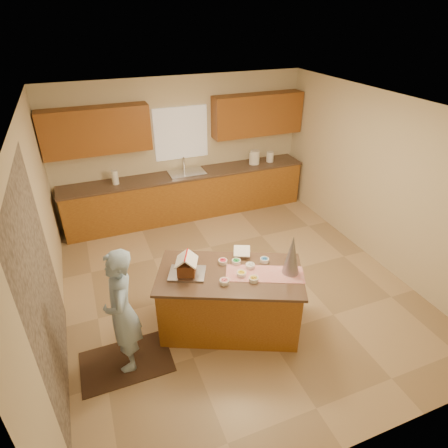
{
  "coord_description": "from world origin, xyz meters",
  "views": [
    {
      "loc": [
        -1.87,
        -4.29,
        3.77
      ],
      "look_at": [
        -0.1,
        0.2,
        1.0
      ],
      "focal_mm": 30.44,
      "sensor_mm": 36.0,
      "label": 1
    }
  ],
  "objects": [
    {
      "name": "cookbook",
      "position": [
        -0.13,
        -0.51,
        0.97
      ],
      "size": [
        0.26,
        0.24,
        0.09
      ],
      "primitive_type": "cube",
      "rotation": [
        -1.13,
        0.0,
        -0.42
      ],
      "color": "white",
      "rests_on": "island_top"
    },
    {
      "name": "wall_left",
      "position": [
        -2.5,
        0.0,
        1.35
      ],
      "size": [
        5.5,
        5.5,
        0.0
      ],
      "primitive_type": "plane",
      "color": "beige",
      "rests_on": "floor"
    },
    {
      "name": "candy_bowls",
      "position": [
        -0.25,
        -0.8,
        0.91
      ],
      "size": [
        0.76,
        0.59,
        0.05
      ],
      "color": "green",
      "rests_on": "island_top"
    },
    {
      "name": "island_top",
      "position": [
        -0.41,
        -0.78,
        0.87
      ],
      "size": [
        2.04,
        1.6,
        0.04
      ],
      "primitive_type": "cube",
      "rotation": [
        0.0,
        0.0,
        -0.42
      ],
      "color": "brown",
      "rests_on": "island_base"
    },
    {
      "name": "gingerbread_house",
      "position": [
        -0.91,
        -0.61,
        1.01
      ],
      "size": [
        0.35,
        0.35,
        0.27
      ],
      "color": "#592517",
      "rests_on": "baking_tray"
    },
    {
      "name": "paper_towel",
      "position": [
        -1.37,
        2.45,
        1.05
      ],
      "size": [
        0.12,
        0.12,
        0.26
      ],
      "primitive_type": "cylinder",
      "color": "white",
      "rests_on": "back_counter_top"
    },
    {
      "name": "floor",
      "position": [
        0.0,
        0.0,
        0.0
      ],
      "size": [
        5.5,
        5.5,
        0.0
      ],
      "primitive_type": "plane",
      "color": "tan",
      "rests_on": "ground"
    },
    {
      "name": "ceiling",
      "position": [
        0.0,
        0.0,
        2.7
      ],
      "size": [
        5.5,
        5.5,
        0.0
      ],
      "primitive_type": "plane",
      "color": "silver",
      "rests_on": "floor"
    },
    {
      "name": "wall_back",
      "position": [
        0.0,
        2.75,
        1.35
      ],
      "size": [
        5.5,
        5.5,
        0.0
      ],
      "primitive_type": "plane",
      "color": "beige",
      "rests_on": "floor"
    },
    {
      "name": "canister_c",
      "position": [
        1.83,
        2.45,
        1.03
      ],
      "size": [
        0.15,
        0.15,
        0.22
      ],
      "primitive_type": "cylinder",
      "color": "white",
      "rests_on": "back_counter_top"
    },
    {
      "name": "baking_tray",
      "position": [
        -0.91,
        -0.61,
        0.9
      ],
      "size": [
        0.54,
        0.48,
        0.02
      ],
      "primitive_type": "cube",
      "rotation": [
        0.0,
        0.0,
        -0.42
      ],
      "color": "silver",
      "rests_on": "island_top"
    },
    {
      "name": "back_counter_top",
      "position": [
        0.0,
        2.45,
        0.9
      ],
      "size": [
        4.85,
        0.63,
        0.04
      ],
      "primitive_type": "cube",
      "color": "brown",
      "rests_on": "back_counter_base"
    },
    {
      "name": "wall_front",
      "position": [
        0.0,
        -2.75,
        1.35
      ],
      "size": [
        5.5,
        5.5,
        0.0
      ],
      "primitive_type": "plane",
      "color": "beige",
      "rests_on": "floor"
    },
    {
      "name": "wall_right",
      "position": [
        2.5,
        0.0,
        1.35
      ],
      "size": [
        5.5,
        5.5,
        0.0
      ],
      "primitive_type": "plane",
      "color": "beige",
      "rests_on": "floor"
    },
    {
      "name": "canister_b",
      "position": [
        1.47,
        2.45,
        1.06
      ],
      "size": [
        0.2,
        0.2,
        0.28
      ],
      "primitive_type": "cylinder",
      "color": "white",
      "rests_on": "back_counter_top"
    },
    {
      "name": "island_base",
      "position": [
        -0.41,
        -0.78,
        0.42
      ],
      "size": [
        1.94,
        1.5,
        0.85
      ],
      "primitive_type": "cube",
      "rotation": [
        0.0,
        0.0,
        -0.42
      ],
      "color": "#98621F",
      "rests_on": "floor"
    },
    {
      "name": "faucet",
      "position": [
        0.0,
        2.63,
        1.06
      ],
      "size": [
        0.03,
        0.03,
        0.28
      ],
      "primitive_type": "cylinder",
      "color": "silver",
      "rests_on": "back_counter_top"
    },
    {
      "name": "sink",
      "position": [
        0.0,
        2.45,
        0.89
      ],
      "size": [
        0.7,
        0.45,
        0.12
      ],
      "primitive_type": "cube",
      "color": "silver",
      "rests_on": "back_counter_top"
    },
    {
      "name": "stone_accent",
      "position": [
        -2.48,
        -0.8,
        1.25
      ],
      "size": [
        0.0,
        2.5,
        2.5
      ],
      "primitive_type": "plane",
      "rotation": [
        1.57,
        0.0,
        1.57
      ],
      "color": "gray",
      "rests_on": "wall_left"
    },
    {
      "name": "rug",
      "position": [
        -1.81,
        -0.9,
        0.01
      ],
      "size": [
        1.07,
        0.7,
        0.01
      ],
      "primitive_type": "cube",
      "color": "black",
      "rests_on": "floor"
    },
    {
      "name": "back_counter_base",
      "position": [
        0.0,
        2.45,
        0.44
      ],
      "size": [
        4.8,
        0.6,
        0.88
      ],
      "primitive_type": "cube",
      "color": "#98621F",
      "rests_on": "floor"
    },
    {
      "name": "upper_cabinet_right",
      "position": [
        1.55,
        2.57,
        1.9
      ],
      "size": [
        1.85,
        0.35,
        0.8
      ],
      "primitive_type": "cube",
      "color": "brown",
      "rests_on": "wall_back"
    },
    {
      "name": "tinsel_tree",
      "position": [
        0.3,
        -1.05,
        1.15
      ],
      "size": [
        0.28,
        0.28,
        0.53
      ],
      "primitive_type": "cone",
      "rotation": [
        0.0,
        0.0,
        -0.42
      ],
      "color": "#AEADB9",
      "rests_on": "island_top"
    },
    {
      "name": "window_curtain",
      "position": [
        0.0,
        2.72,
        1.65
      ],
      "size": [
        1.05,
        0.03,
        1.0
      ],
      "primitive_type": "cube",
      "color": "white",
      "rests_on": "wall_back"
    },
    {
      "name": "upper_cabinet_left",
      "position": [
        -1.55,
        2.57,
        1.9
      ],
      "size": [
        1.85,
        0.35,
        0.8
      ],
      "primitive_type": "cube",
      "color": "brown",
      "rests_on": "wall_back"
    },
    {
      "name": "boy",
      "position": [
        -1.76,
        -0.9,
        0.8
      ],
      "size": [
        0.45,
        0.62,
        1.58
      ],
      "primitive_type": "imported",
      "rotation": [
        0.0,
        0.0,
        -1.7
      ],
      "color": "#97B7D6",
      "rests_on": "rug"
    },
    {
      "name": "canister_a",
      "position": [
        1.44,
        2.45,
        1.04
      ],
      "size": [
        0.17,
        0.17,
        0.24
      ],
      "primitive_type": "cylinder",
      "color": "white",
      "rests_on": "back_counter_top"
    },
    {
      "name": "table_runner",
      "position": [
        -0.01,
        -0.96,
        0.89
      ],
      "size": [
        1.02,
        0.71,
        0.01
      ],
      "primitive_type": "cube",
      "rotation": [
        0.0,
        0.0,
        -0.42
      ],
      "color": "#AA0C10",
      "rests_on": "island_top"
    }
  ]
}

